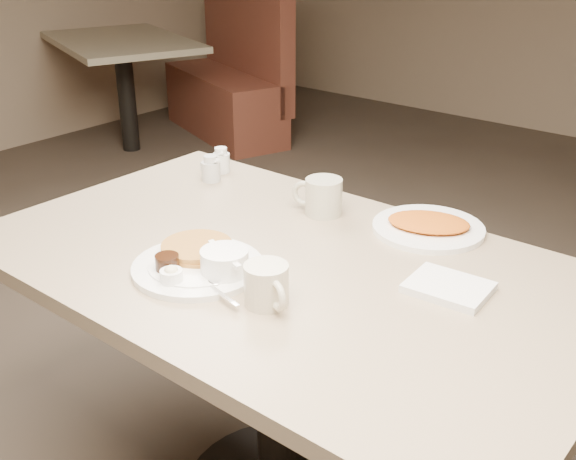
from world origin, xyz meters
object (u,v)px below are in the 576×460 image
Objects in this scene: diner_table at (283,321)px; coffee_mug_far at (322,196)px; booth_back_left at (221,79)px; coffee_mug_near at (267,285)px; creamer_right at (221,161)px; hash_plate at (428,226)px; main_plate at (202,261)px; creamer_left at (211,169)px.

coffee_mug_far reaches higher than diner_table.
coffee_mug_far is at bearing -40.62° from booth_back_left.
creamer_right is at bearing 140.83° from coffee_mug_near.
booth_back_left is (-2.77, 2.06, -0.35)m from hash_plate.
main_plate is 0.44m from coffee_mug_far.
creamer_left and creamer_right have the same top height.
creamer_left reaches higher than main_plate.
main_plate is at bearing -124.42° from diner_table.
creamer_right is (-0.65, 0.53, -0.01)m from coffee_mug_near.
creamer_right is (-0.03, 0.08, 0.00)m from creamer_left.
coffee_mug_near is at bearing -43.96° from booth_back_left.
creamer_left is 0.08m from creamer_right.
coffee_mug_near reaches higher than creamer_right.
creamer_left is (-0.40, 0.43, 0.01)m from main_plate.
coffee_mug_near is 0.83m from creamer_right.
creamer_left is (-0.51, 0.27, 0.21)m from diner_table.
coffee_mug_far is at bearing 113.56° from coffee_mug_near.
creamer_right reaches higher than hash_plate.
diner_table is 0.61m from creamer_left.
main_plate is 0.59m from creamer_left.
creamer_left is (-0.42, -0.01, -0.01)m from coffee_mug_far.
diner_table is 9.80× the size of coffee_mug_far.
booth_back_left is at bearing 133.89° from main_plate.
coffee_mug_far is 0.29m from hash_plate.
creamer_right is 0.73m from hash_plate.
main_plate is 3.59m from booth_back_left.
creamer_right is 2.93m from booth_back_left.
creamer_left is at bearing -45.96° from booth_back_left.
hash_plate is (0.19, 0.36, 0.18)m from diner_table.
creamer_left is 0.70m from hash_plate.
creamer_left is at bearing 143.87° from coffee_mug_near.
hash_plate is 3.47m from booth_back_left.
coffee_mug_far is 1.70× the size of creamer_left.
hash_plate is (0.08, 0.54, -0.03)m from coffee_mug_near.
diner_table is at bearing 120.76° from coffee_mug_near.
coffee_mug_far reaches higher than creamer_left.
main_plate is at bearing -49.47° from creamer_right.
creamer_right is at bearing 147.20° from diner_table.
creamer_left is 0.24× the size of hash_plate.
booth_back_left is at bearing 143.46° from hash_plate.
main_plate is 2.60× the size of coffee_mug_far.
main_plate reaches higher than hash_plate.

